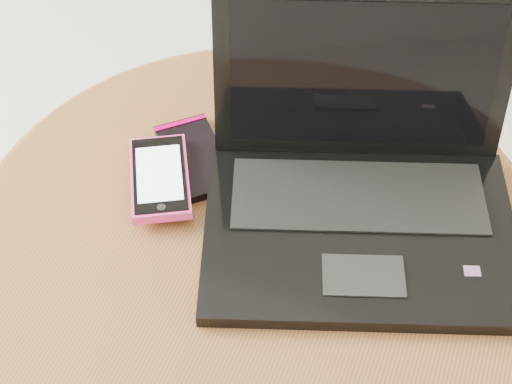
% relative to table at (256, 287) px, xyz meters
% --- Properties ---
extents(table, '(0.65, 0.65, 0.52)m').
position_rel_table_xyz_m(table, '(0.00, 0.00, 0.00)').
color(table, '#4B2E15').
rests_on(table, ground).
extents(laptop, '(0.40, 0.37, 0.22)m').
position_rel_table_xyz_m(laptop, '(0.10, 0.07, 0.15)').
color(laptop, black).
rests_on(laptop, table).
extents(phone_black, '(0.13, 0.14, 0.01)m').
position_rel_table_xyz_m(phone_black, '(-0.10, 0.07, 0.12)').
color(phone_black, black).
rests_on(phone_black, table).
extents(phone_pink, '(0.11, 0.14, 0.01)m').
position_rel_table_xyz_m(phone_pink, '(-0.12, 0.02, 0.13)').
color(phone_pink, '#E73684').
rests_on(phone_pink, phone_black).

